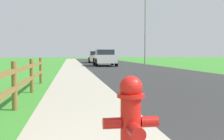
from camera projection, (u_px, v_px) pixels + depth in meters
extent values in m
plane|color=#3A882D|center=(83.00, 65.00, 25.70)|extent=(120.00, 120.00, 0.00)
cube|color=#2D2D2D|center=(115.00, 64.00, 28.23)|extent=(7.00, 66.00, 0.01)
cube|color=#ACA591|center=(53.00, 65.00, 27.19)|extent=(6.00, 66.00, 0.01)
cube|color=#3A882D|center=(38.00, 65.00, 26.95)|extent=(5.00, 66.00, 0.00)
cylinder|color=red|center=(131.00, 130.00, 2.61)|extent=(0.21, 0.21, 0.73)
cylinder|color=red|center=(131.00, 96.00, 2.59)|extent=(0.28, 0.28, 0.03)
sphere|color=red|center=(131.00, 87.00, 2.59)|extent=(0.23, 0.23, 0.23)
cube|color=#A91511|center=(131.00, 80.00, 2.58)|extent=(0.04, 0.04, 0.04)
cylinder|color=#A91511|center=(112.00, 123.00, 2.58)|extent=(0.18, 0.11, 0.11)
cylinder|color=#A91511|center=(149.00, 122.00, 2.64)|extent=(0.18, 0.11, 0.11)
cylinder|color=#A91511|center=(136.00, 132.00, 2.40)|extent=(0.14, 0.21, 0.14)
cylinder|color=brown|center=(14.00, 86.00, 5.17)|extent=(0.11, 0.11, 0.98)
cylinder|color=brown|center=(32.00, 76.00, 7.52)|extent=(0.11, 0.11, 0.98)
cylinder|color=brown|center=(41.00, 71.00, 9.88)|extent=(0.11, 0.11, 0.98)
cube|color=brown|center=(14.00, 88.00, 5.17)|extent=(0.07, 9.57, 0.09)
cube|color=brown|center=(14.00, 71.00, 5.15)|extent=(0.07, 9.57, 0.09)
cube|color=white|center=(105.00, 59.00, 24.49)|extent=(1.89, 4.62, 0.73)
cube|color=#1E232B|center=(104.00, 52.00, 24.63)|extent=(1.63, 2.49, 0.48)
cylinder|color=black|center=(116.00, 62.00, 23.22)|extent=(0.24, 0.74, 0.73)
cylinder|color=black|center=(96.00, 63.00, 22.98)|extent=(0.24, 0.74, 0.73)
cylinder|color=black|center=(112.00, 62.00, 26.03)|extent=(0.24, 0.74, 0.73)
cylinder|color=black|center=(94.00, 62.00, 25.79)|extent=(0.24, 0.74, 0.73)
cube|color=#C6B793|center=(97.00, 58.00, 33.40)|extent=(2.16, 5.04, 0.65)
cube|color=#1E232B|center=(97.00, 53.00, 33.51)|extent=(1.79, 2.48, 0.52)
cylinder|color=black|center=(105.00, 60.00, 31.99)|extent=(0.26, 0.70, 0.69)
cylinder|color=black|center=(90.00, 60.00, 31.79)|extent=(0.26, 0.70, 0.69)
cylinder|color=black|center=(103.00, 60.00, 35.04)|extent=(0.26, 0.70, 0.69)
cylinder|color=black|center=(89.00, 60.00, 34.84)|extent=(0.26, 0.70, 0.69)
cylinder|color=gray|center=(145.00, 28.00, 26.28)|extent=(0.14, 0.14, 7.39)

